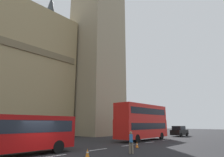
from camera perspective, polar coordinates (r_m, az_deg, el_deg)
lane_centre_marking at (r=15.53m, az=-17.12°, el=-21.27°), size 39.00×0.16×0.01m
double_decker_bus at (r=28.09m, az=9.10°, el=-12.29°), size 10.11×2.54×4.90m
sedan_lead at (r=38.97m, az=19.48°, el=-14.59°), size 4.40×1.86×1.85m
traffic_cone_west at (r=14.48m, az=-7.35°, el=-21.22°), size 0.36×0.36×0.58m
traffic_cone_middle at (r=19.80m, az=7.48°, el=-19.04°), size 0.36×0.36×0.58m
pedestrian_by_kerb at (r=16.01m, az=5.71°, el=-18.22°), size 0.46×0.45×1.69m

